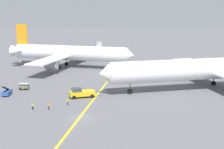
% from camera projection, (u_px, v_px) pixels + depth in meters
% --- Properties ---
extents(ground_plane, '(600.00, 600.00, 0.00)m').
position_uv_depth(ground_plane, '(82.00, 118.00, 68.92)').
color(ground_plane, slate).
extents(taxiway_stripe, '(4.41, 119.95, 0.01)m').
position_uv_depth(taxiway_stripe, '(90.00, 104.00, 78.67)').
color(taxiway_stripe, yellow).
rests_on(taxiway_stripe, ground).
extents(airliner_at_gate_left, '(48.72, 48.34, 15.71)m').
position_uv_depth(airliner_at_gate_left, '(69.00, 53.00, 125.34)').
color(airliner_at_gate_left, white).
rests_on(airliner_at_gate_left, ground).
extents(airliner_being_pushed, '(59.11, 45.36, 15.99)m').
position_uv_depth(airliner_being_pushed, '(210.00, 69.00, 92.27)').
color(airliner_being_pushed, white).
rests_on(airliner_being_pushed, ground).
extents(pushback_tug, '(9.28, 5.13, 2.78)m').
position_uv_depth(pushback_tug, '(81.00, 93.00, 84.41)').
color(pushback_tug, gold).
rests_on(pushback_tug, ground).
extents(gse_belt_loader_portside, '(2.27, 5.03, 3.02)m').
position_uv_depth(gse_belt_loader_portside, '(7.00, 92.00, 86.29)').
color(gse_belt_loader_portside, '#2D5199').
rests_on(gse_belt_loader_portside, ground).
extents(gse_baggage_cart_trailing, '(2.77, 1.66, 1.71)m').
position_uv_depth(gse_baggage_cart_trailing, '(24.00, 86.00, 92.38)').
color(gse_baggage_cart_trailing, '#666B4C').
rests_on(gse_baggage_cart_trailing, ground).
extents(ground_crew_wing_walker_right, '(0.50, 0.36, 1.63)m').
position_uv_depth(ground_crew_wing_walker_right, '(67.00, 101.00, 77.78)').
color(ground_crew_wing_walker_right, '#2D3351').
rests_on(ground_crew_wing_walker_right, ground).
extents(ground_crew_marshaller_foreground, '(0.50, 0.36, 1.62)m').
position_uv_depth(ground_crew_marshaller_foreground, '(32.00, 106.00, 74.32)').
color(ground_crew_marshaller_foreground, black).
rests_on(ground_crew_marshaller_foreground, ground).
extents(ground_crew_ramp_agent_by_cones, '(0.36, 0.36, 1.74)m').
position_uv_depth(ground_crew_ramp_agent_by_cones, '(49.00, 106.00, 74.21)').
color(ground_crew_ramp_agent_by_cones, '#2D3351').
rests_on(ground_crew_ramp_agent_by_cones, ground).
extents(jet_bridge, '(5.98, 20.89, 6.25)m').
position_uv_depth(jet_bridge, '(99.00, 48.00, 150.46)').
color(jet_bridge, '#B7B7BC').
rests_on(jet_bridge, ground).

